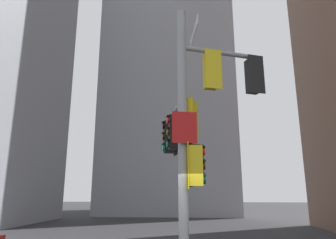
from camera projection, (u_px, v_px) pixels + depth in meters
building_mid_block at (171, 59)px, 35.66m from camera, size 12.96×12.96×34.67m
signal_pole_assembly at (194, 125)px, 8.24m from camera, size 3.07×2.61×7.04m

